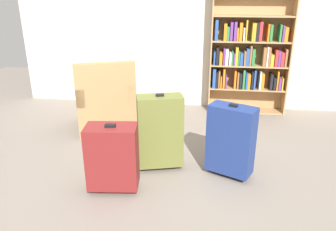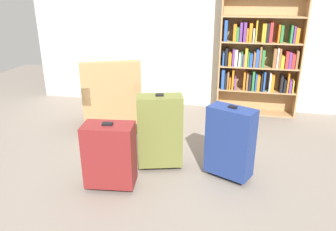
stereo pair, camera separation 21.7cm
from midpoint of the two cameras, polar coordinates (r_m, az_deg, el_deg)
name	(u,v)px [view 1 (the left image)]	position (r m, az deg, el deg)	size (l,w,h in m)	color
ground_plane	(156,177)	(3.20, -4.08, -10.64)	(8.48, 8.48, 0.00)	slate
back_wall	(180,18)	(4.90, 0.81, 16.65)	(4.85, 0.10, 2.60)	beige
bookshelf	(250,40)	(4.73, 12.83, 12.70)	(1.09, 0.26, 2.01)	#A87F51
armchair	(105,104)	(4.25, -12.29, 1.90)	(0.92, 0.92, 0.90)	#9E7A4C
mug	(150,132)	(4.03, -4.64, -2.89)	(0.12, 0.08, 0.10)	white
suitcase_olive	(160,131)	(3.17, -3.33, -2.77)	(0.47, 0.31, 0.78)	brown
suitcase_navy_blue	(231,140)	(3.08, 8.89, -4.22)	(0.47, 0.36, 0.72)	navy
suitcase_dark_red	(112,157)	(2.91, -11.77, -7.07)	(0.46, 0.30, 0.63)	maroon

